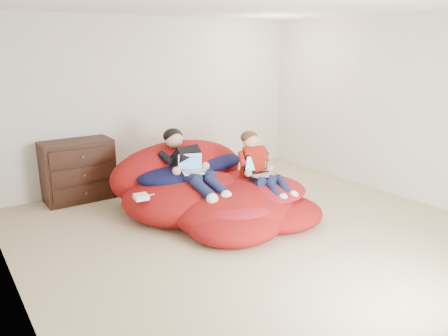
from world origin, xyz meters
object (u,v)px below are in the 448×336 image
older_boy (187,162)px  younger_boy (259,164)px  beanbag_pile (213,192)px  laptop_black (260,170)px  laptop_white (193,167)px  dresser (78,171)px

older_boy → younger_boy: 0.91m
beanbag_pile → laptop_black: size_ratio=6.43×
younger_boy → laptop_black: (-0.00, -0.02, -0.07)m
laptop_black → older_boy: bearing=146.3°
beanbag_pile → older_boy: bearing=148.1°
laptop_white → dresser: bearing=125.5°
older_boy → laptop_black: 0.93m
dresser → laptop_white: 1.75m
beanbag_pile → older_boy: size_ratio=1.84×
beanbag_pile → younger_boy: younger_boy is taller
dresser → beanbag_pile: (1.28, -1.44, -0.16)m
laptop_black → laptop_white: bearing=154.2°
older_boy → younger_boy: size_ratio=1.37×
beanbag_pile → laptop_white: size_ratio=6.82×
laptop_white → beanbag_pile: bearing=-6.2°
older_boy → beanbag_pile: bearing=-31.9°
dresser → beanbag_pile: 1.93m
dresser → older_boy: 1.64m
dresser → younger_boy: bearing=-44.8°
younger_boy → laptop_white: (-0.77, 0.35, -0.01)m
dresser → beanbag_pile: bearing=-48.4°
older_boy → younger_boy: older_boy is taller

